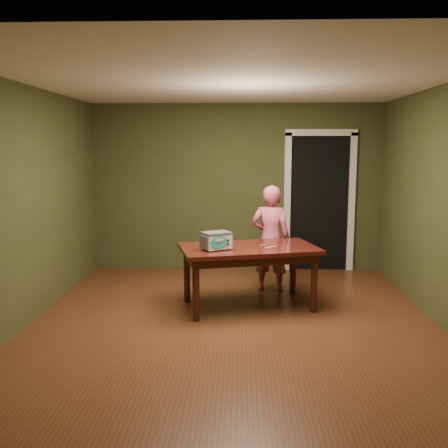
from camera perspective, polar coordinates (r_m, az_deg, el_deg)
floor at (r=5.66m, az=1.05°, el=-11.12°), size 5.00×5.00×0.00m
room_shell at (r=5.33m, az=1.10°, el=6.42°), size 4.52×5.02×2.61m
doorway at (r=8.24m, az=10.51°, el=2.55°), size 1.10×0.66×2.25m
dining_table at (r=5.99m, az=2.84°, el=-3.52°), size 1.77×1.27×0.75m
toy_oven at (r=5.77m, az=-0.89°, el=-1.84°), size 0.39×0.36×0.21m
baking_pan at (r=5.97m, az=4.52°, el=-2.49°), size 0.10×0.10×0.02m
spatula at (r=5.94m, az=5.37°, el=-2.65°), size 0.15×0.13×0.01m
child at (r=6.68m, az=5.35°, el=-1.69°), size 0.58×0.43×1.44m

